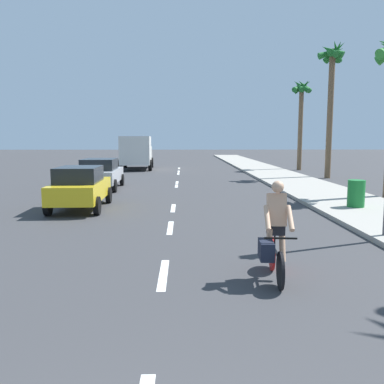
{
  "coord_description": "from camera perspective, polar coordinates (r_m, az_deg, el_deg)",
  "views": [
    {
      "loc": [
        0.39,
        -1.23,
        2.56
      ],
      "look_at": [
        0.62,
        9.95,
        1.1
      ],
      "focal_mm": 37.93,
      "sensor_mm": 36.0,
      "label": 1
    }
  ],
  "objects": [
    {
      "name": "ground_plane",
      "position": [
        21.38,
        -2.24,
        0.55
      ],
      "size": [
        160.0,
        160.0,
        0.0
      ],
      "primitive_type": "plane",
      "color": "#38383A"
    },
    {
      "name": "lane_stripe_7",
      "position": [
        30.31,
        -1.94,
        2.59
      ],
      "size": [
        0.16,
        1.8,
        0.01
      ],
      "primitive_type": "cube",
      "color": "white",
      "rests_on": "ground"
    },
    {
      "name": "palm_tree_distant",
      "position": [
        35.17,
        15.11,
        12.35
      ],
      "size": [
        1.92,
        1.89,
        7.49
      ],
      "color": "brown",
      "rests_on": "ground"
    },
    {
      "name": "palm_tree_far",
      "position": [
        28.52,
        19.08,
        15.38
      ],
      "size": [
        1.73,
        1.81,
        8.86
      ],
      "color": "brown",
      "rests_on": "ground"
    },
    {
      "name": "lane_stripe_4",
      "position": [
        15.18,
        -2.66,
        -2.26
      ],
      "size": [
        0.16,
        1.8,
        0.01
      ],
      "primitive_type": "cube",
      "color": "white",
      "rests_on": "ground"
    },
    {
      "name": "cyclist",
      "position": [
        7.52,
        11.48,
        -6.0
      ],
      "size": [
        0.63,
        1.71,
        1.82
      ],
      "rotation": [
        0.0,
        0.0,
        3.06
      ],
      "color": "black",
      "rests_on": "ground"
    },
    {
      "name": "parked_car_yellow",
      "position": [
        15.42,
        -15.44,
        0.74
      ],
      "size": [
        1.93,
        3.96,
        1.57
      ],
      "rotation": [
        0.0,
        0.0,
        0.03
      ],
      "color": "gold",
      "rests_on": "ground"
    },
    {
      "name": "lane_stripe_6",
      "position": [
        23.98,
        -2.13,
        1.31
      ],
      "size": [
        0.16,
        1.8,
        0.01
      ],
      "primitive_type": "cube",
      "color": "white",
      "rests_on": "ground"
    },
    {
      "name": "parked_car_silver",
      "position": [
        21.45,
        -12.76,
        2.65
      ],
      "size": [
        2.1,
        4.38,
        1.57
      ],
      "rotation": [
        0.0,
        0.0,
        0.03
      ],
      "color": "#B7BABF",
      "rests_on": "ground"
    },
    {
      "name": "sidewalk_strip",
      "position": [
        24.25,
        14.4,
        1.31
      ],
      "size": [
        3.6,
        80.0,
        0.14
      ],
      "primitive_type": "cube",
      "color": "#9E998E",
      "rests_on": "ground"
    },
    {
      "name": "lane_stripe_5",
      "position": [
        22.45,
        -2.19,
        0.89
      ],
      "size": [
        0.16,
        1.8,
        0.01
      ],
      "primitive_type": "cube",
      "color": "white",
      "rests_on": "ground"
    },
    {
      "name": "lane_stripe_8",
      "position": [
        32.39,
        -1.89,
        2.9
      ],
      "size": [
        0.16,
        1.8,
        0.01
      ],
      "primitive_type": "cube",
      "color": "white",
      "rests_on": "ground"
    },
    {
      "name": "lane_stripe_2",
      "position": [
        7.9,
        -4.04,
        -11.45
      ],
      "size": [
        0.16,
        1.8,
        0.01
      ],
      "primitive_type": "cube",
      "color": "white",
      "rests_on": "ground"
    },
    {
      "name": "trash_bin_near",
      "position": [
        15.69,
        22.08,
        -0.2
      ],
      "size": [
        0.6,
        0.6,
        0.97
      ],
      "primitive_type": "cylinder",
      "color": "#19722D",
      "rests_on": "sidewalk_strip"
    },
    {
      "name": "lane_stripe_3",
      "position": [
        11.85,
        -3.07,
        -5.02
      ],
      "size": [
        0.16,
        1.8,
        0.01
      ],
      "primitive_type": "cube",
      "color": "white",
      "rests_on": "ground"
    },
    {
      "name": "lane_stripe_9",
      "position": [
        36.04,
        -1.82,
        3.36
      ],
      "size": [
        0.16,
        1.8,
        0.01
      ],
      "primitive_type": "cube",
      "color": "white",
      "rests_on": "ground"
    },
    {
      "name": "delivery_truck",
      "position": [
        35.06,
        -7.8,
        5.64
      ],
      "size": [
        2.89,
        6.34,
        2.8
      ],
      "rotation": [
        0.0,
        0.0,
        0.04
      ],
      "color": "beige",
      "rests_on": "ground"
    }
  ]
}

